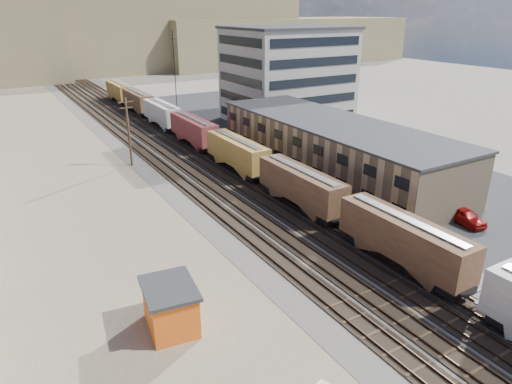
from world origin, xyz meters
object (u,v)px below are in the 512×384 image
parked_car_red (465,216)px  utility_pole_north (128,131)px  freight_train (214,140)px  parked_car_blue (320,134)px  maintenance_shed (171,306)px

parked_car_red → utility_pole_north: bearing=131.5°
freight_train → parked_car_blue: size_ratio=24.74×
parked_car_red → parked_car_blue: (9.06, 36.24, -0.17)m
parked_car_red → parked_car_blue: bearing=84.0°
utility_pole_north → maintenance_shed: bearing=-102.6°
utility_pole_north → maintenance_shed: 38.89m
freight_train → maintenance_shed: (-20.72, -35.50, -1.04)m
utility_pole_north → maintenance_shed: (-8.42, -37.80, -3.54)m
freight_train → utility_pole_north: size_ratio=11.97×
parked_car_red → parked_car_blue: size_ratio=1.02×
utility_pole_north → freight_train: bearing=-10.6°
utility_pole_north → maintenance_shed: size_ratio=1.96×
parked_car_blue → utility_pole_north: bearing=139.9°
utility_pole_north → parked_car_red: 45.40m
maintenance_shed → parked_car_red: bearing=0.2°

